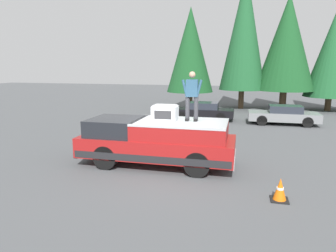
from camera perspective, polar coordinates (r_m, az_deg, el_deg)
ground_plane at (r=10.61m, az=0.15°, el=-8.17°), size 90.00×90.00×0.00m
pickup_truck at (r=10.87m, az=-2.13°, el=-2.90°), size 2.01×5.54×1.65m
compressor_unit at (r=10.47m, az=-0.56°, el=2.45°), size 0.65×0.84×0.56m
person_on_truck_bed at (r=10.48m, az=4.52°, el=5.86°), size 0.29×0.72×1.69m
parked_car_grey at (r=19.80m, az=20.88°, el=1.96°), size 1.64×4.10×1.16m
parked_car_black at (r=20.22m, az=6.50°, el=2.82°), size 1.64×4.10×1.16m
traffic_cone at (r=8.75m, az=20.28°, el=-11.23°), size 0.47×0.47×0.62m
conifer_far_left at (r=27.16m, az=28.59°, el=11.81°), size 3.89×3.89×7.73m
conifer_left at (r=26.28m, az=21.42°, el=14.29°), size 4.53×4.53×8.95m
conifer_center_left at (r=26.08m, az=14.12°, el=16.86°), size 3.69×3.69×10.87m
conifer_center_right at (r=24.63m, az=4.22°, el=13.99°), size 3.67×3.67×7.98m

